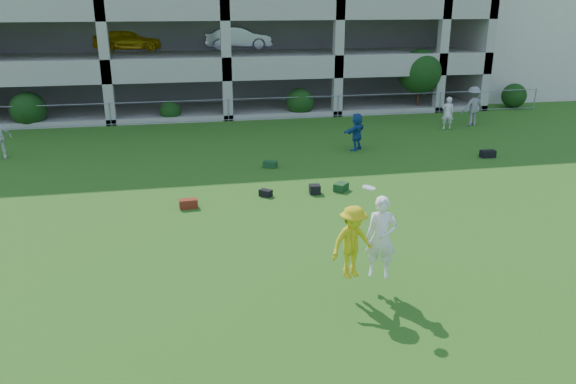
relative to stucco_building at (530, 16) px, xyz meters
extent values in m
plane|color=#235114|center=(-23.00, -28.00, -5.00)|extent=(100.00, 100.00, 0.00)
cube|color=beige|center=(0.00, 0.00, 0.00)|extent=(16.00, 14.00, 10.00)
imported|color=navy|center=(-18.24, -16.08, -4.21)|extent=(1.41, 1.34, 1.59)
imported|color=silver|center=(-12.56, -13.06, -4.20)|extent=(0.66, 0.52, 1.60)
imported|color=gray|center=(-10.89, -12.43, -4.02)|extent=(1.38, 0.95, 1.96)
cube|color=#5D1F10|center=(-25.51, -21.88, -4.86)|extent=(0.57, 0.34, 0.28)
cube|color=black|center=(-22.99, -21.26, -4.89)|extent=(0.46, 0.45, 0.22)
cube|color=#163B15|center=(-20.41, -21.20, -4.87)|extent=(0.60, 0.60, 0.26)
cube|color=black|center=(-21.36, -21.33, -4.85)|extent=(0.38, 0.38, 0.30)
cube|color=black|center=(-13.35, -18.32, -4.85)|extent=(0.61, 0.33, 0.30)
cube|color=#143718|center=(-22.29, -18.02, -4.88)|extent=(0.58, 0.50, 0.25)
imported|color=gold|center=(-22.23, -28.08, -3.73)|extent=(1.17, 0.89, 1.60)
imported|color=white|center=(-21.56, -28.00, -3.71)|extent=(0.78, 0.65, 1.81)
cylinder|color=white|center=(-21.96, -28.18, -2.51)|extent=(0.27, 0.27, 0.08)
cube|color=#9E998C|center=(-23.00, 4.75, 1.00)|extent=(30.00, 0.50, 12.00)
cube|color=#9E998C|center=(-8.25, -2.00, 1.00)|extent=(0.50, 14.00, 12.00)
cube|color=#9E998C|center=(-23.00, -2.00, -4.85)|extent=(30.00, 14.00, 0.30)
cube|color=#9E998C|center=(-23.00, -2.00, -1.85)|extent=(30.00, 14.00, 0.30)
cube|color=#9E998C|center=(-23.00, -8.85, -2.45)|extent=(30.00, 0.30, 0.90)
cube|color=#9E998C|center=(-23.00, -8.85, 0.55)|extent=(30.00, 0.30, 0.90)
cube|color=#9E998C|center=(-29.00, -8.75, 1.00)|extent=(0.50, 0.50, 12.00)
cube|color=#9E998C|center=(-23.00, -8.75, 1.00)|extent=(0.50, 0.50, 12.00)
cube|color=#9E998C|center=(-17.00, -8.75, 1.00)|extent=(0.50, 0.50, 12.00)
cube|color=#9E998C|center=(-11.00, -8.75, 1.00)|extent=(0.50, 0.50, 12.00)
cube|color=#605E59|center=(-23.00, 0.00, 1.00)|extent=(29.00, 9.00, 11.60)
imported|color=yellow|center=(-28.16, -4.00, -1.04)|extent=(3.88, 1.57, 1.32)
imported|color=#B1B2B8|center=(-21.84, -4.00, -1.04)|extent=(4.04, 1.50, 1.32)
cylinder|color=gray|center=(-29.00, -9.00, -4.40)|extent=(0.06, 0.06, 1.20)
cylinder|color=gray|center=(-23.00, -9.00, -4.40)|extent=(0.06, 0.06, 1.20)
cylinder|color=gray|center=(-17.00, -9.00, -4.40)|extent=(0.06, 0.06, 1.20)
cylinder|color=gray|center=(-11.00, -9.00, -4.40)|extent=(0.06, 0.06, 1.20)
cylinder|color=gray|center=(-5.00, -9.00, -4.40)|extent=(0.06, 0.06, 1.20)
cylinder|color=gray|center=(-23.00, -9.00, -3.85)|extent=(36.00, 0.04, 0.04)
cylinder|color=gray|center=(-23.00, -9.00, -4.92)|extent=(36.00, 0.04, 0.04)
sphere|color=#163D11|center=(-33.00, -8.40, -4.12)|extent=(1.76, 1.76, 1.76)
sphere|color=#163D11|center=(-26.00, -8.40, -4.45)|extent=(1.10, 1.10, 1.10)
sphere|color=#163D11|center=(-19.00, -8.40, -4.23)|extent=(1.54, 1.54, 1.54)
cylinder|color=#382314|center=(-12.00, -8.20, -4.02)|extent=(0.16, 0.16, 1.96)
sphere|color=#163D11|center=(-12.00, -8.20, -2.76)|extent=(2.52, 2.52, 2.52)
sphere|color=#163D11|center=(-6.00, -8.40, -4.29)|extent=(1.43, 1.43, 1.43)
camera|label=1|loc=(-25.68, -38.40, 1.09)|focal=35.00mm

